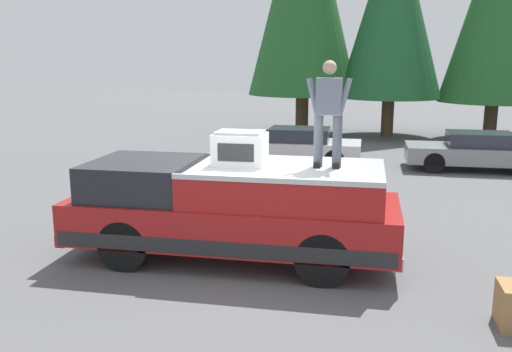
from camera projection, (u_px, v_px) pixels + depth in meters
ground_plane at (257, 269)px, 9.06m from camera, size 90.00×90.00×0.00m
pickup_truck at (233, 209)px, 9.38m from camera, size 2.01×5.54×1.65m
compressor_unit at (240, 148)px, 9.07m from camera, size 0.65×0.84×0.56m
person_on_truck_bed at (328, 111)px, 8.78m from camera, size 0.29×0.72×1.69m
parked_car_grey at (476, 151)px, 16.84m from camera, size 1.64×4.10×1.16m
parked_car_silver at (297, 146)px, 17.88m from camera, size 1.64×4.10×1.16m
conifer_center_left at (393, 5)px, 22.97m from camera, size 4.34×4.34×9.34m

